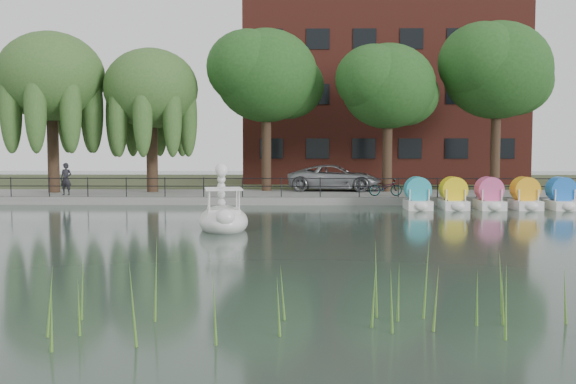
{
  "coord_description": "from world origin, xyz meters",
  "views": [
    {
      "loc": [
        0.89,
        -19.57,
        2.95
      ],
      "look_at": [
        0.5,
        4.0,
        1.3
      ],
      "focal_mm": 40.0,
      "sensor_mm": 36.0,
      "label": 1
    }
  ],
  "objects_px": {
    "minivan": "(335,176)",
    "bicycle": "(385,186)",
    "pedestrian": "(66,177)",
    "swan_boat": "(223,215)"
  },
  "relations": [
    {
      "from": "minivan",
      "to": "bicycle",
      "type": "height_order",
      "value": "minivan"
    },
    {
      "from": "bicycle",
      "to": "pedestrian",
      "type": "xyz_separation_m",
      "value": [
        -16.91,
        0.15,
        0.49
      ]
    },
    {
      "from": "minivan",
      "to": "swan_boat",
      "type": "height_order",
      "value": "swan_boat"
    },
    {
      "from": "bicycle",
      "to": "swan_boat",
      "type": "height_order",
      "value": "swan_boat"
    },
    {
      "from": "bicycle",
      "to": "swan_boat",
      "type": "bearing_deg",
      "value": 143.9
    },
    {
      "from": "minivan",
      "to": "pedestrian",
      "type": "height_order",
      "value": "pedestrian"
    },
    {
      "from": "bicycle",
      "to": "pedestrian",
      "type": "relative_size",
      "value": 0.87
    },
    {
      "from": "minivan",
      "to": "pedestrian",
      "type": "relative_size",
      "value": 3.17
    },
    {
      "from": "minivan",
      "to": "swan_boat",
      "type": "xyz_separation_m",
      "value": [
        -4.81,
        -14.82,
        -0.76
      ]
    },
    {
      "from": "bicycle",
      "to": "pedestrian",
      "type": "height_order",
      "value": "pedestrian"
    }
  ]
}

